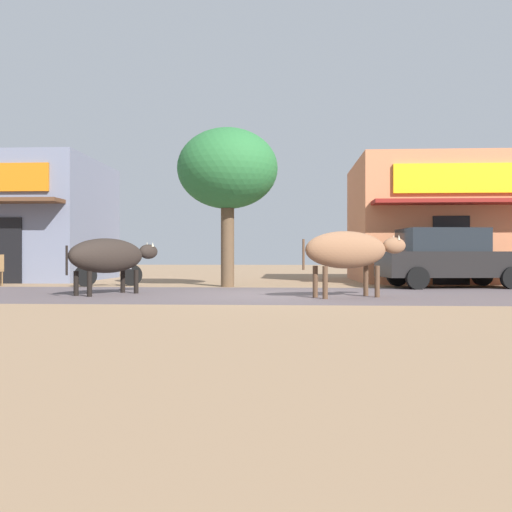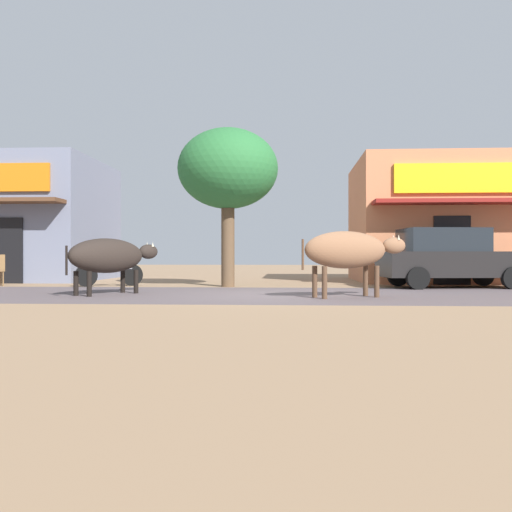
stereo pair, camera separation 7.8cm
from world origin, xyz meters
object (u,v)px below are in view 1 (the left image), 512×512
object	(u,v)px
roadside_tree	(228,170)
parked_motorcycle	(110,270)
cow_far_dark	(349,251)
parked_hatchback_car	(449,257)
cow_near_brown	(109,256)

from	to	relation	value
roadside_tree	parked_motorcycle	distance (m)	4.47
parked_motorcycle	cow_far_dark	xyz separation A→B (m)	(6.45, -3.95, 0.53)
roadside_tree	parked_hatchback_car	world-z (taller)	roadside_tree
roadside_tree	cow_near_brown	xyz separation A→B (m)	(-2.37, -3.34, -2.45)
roadside_tree	cow_near_brown	bearing A→B (deg)	-125.34
roadside_tree	parked_motorcycle	world-z (taller)	roadside_tree
parked_hatchback_car	cow_near_brown	distance (m)	9.17
roadside_tree	cow_near_brown	world-z (taller)	roadside_tree
roadside_tree	cow_near_brown	distance (m)	4.77
roadside_tree	parked_hatchback_car	bearing A→B (deg)	-0.46
parked_hatchback_car	cow_far_dark	size ratio (longest dim) A/B	1.70
roadside_tree	cow_far_dark	xyz separation A→B (m)	(3.02, -3.91, -2.34)
parked_motorcycle	cow_far_dark	size ratio (longest dim) A/B	0.73
roadside_tree	parked_hatchback_car	size ratio (longest dim) A/B	1.10
parked_motorcycle	cow_near_brown	distance (m)	3.57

